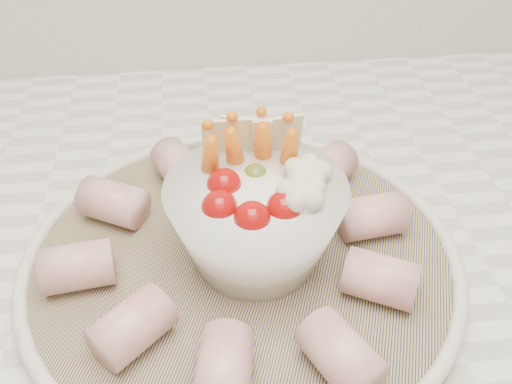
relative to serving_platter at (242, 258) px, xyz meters
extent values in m
cube|color=white|center=(0.10, 0.07, -0.03)|extent=(2.04, 0.62, 0.04)
cylinder|color=navy|center=(0.00, 0.00, 0.00)|extent=(0.47, 0.47, 0.01)
torus|color=silver|center=(0.00, 0.00, 0.00)|extent=(0.37, 0.37, 0.01)
sphere|color=#9F0A0A|center=(-0.02, -0.02, 0.08)|extent=(0.03, 0.03, 0.03)
sphere|color=#9F0A0A|center=(0.01, -0.04, 0.08)|extent=(0.03, 0.03, 0.03)
sphere|color=#9F0A0A|center=(0.03, -0.03, 0.08)|extent=(0.03, 0.03, 0.03)
sphere|color=#9F0A0A|center=(-0.01, 0.00, 0.08)|extent=(0.03, 0.03, 0.03)
sphere|color=#546E24|center=(0.01, 0.02, 0.07)|extent=(0.02, 0.02, 0.02)
cone|color=orange|center=(0.00, 0.03, 0.09)|extent=(0.03, 0.04, 0.06)
cone|color=orange|center=(0.02, 0.04, 0.09)|extent=(0.02, 0.04, 0.06)
cone|color=orange|center=(0.04, 0.03, 0.09)|extent=(0.02, 0.04, 0.06)
cone|color=orange|center=(-0.02, 0.02, 0.09)|extent=(0.02, 0.04, 0.06)
sphere|color=#EDE5CC|center=(0.05, 0.00, 0.08)|extent=(0.03, 0.03, 0.03)
sphere|color=#EDE5CC|center=(0.04, -0.02, 0.08)|extent=(0.03, 0.03, 0.03)
cube|color=beige|center=(0.01, 0.05, 0.09)|extent=(0.04, 0.02, 0.05)
cube|color=beige|center=(0.03, 0.05, 0.09)|extent=(0.04, 0.02, 0.05)
cube|color=beige|center=(0.00, 0.05, 0.09)|extent=(0.04, 0.01, 0.05)
cylinder|color=#BF5761|center=(0.12, 0.01, 0.02)|extent=(0.06, 0.04, 0.04)
cylinder|color=#BF5761|center=(0.09, 0.08, 0.02)|extent=(0.07, 0.06, 0.04)
cylinder|color=#BF5761|center=(0.02, 0.13, 0.02)|extent=(0.05, 0.06, 0.04)
cylinder|color=#BF5761|center=(-0.05, 0.11, 0.02)|extent=(0.06, 0.07, 0.04)
cylinder|color=#BF5761|center=(-0.11, 0.06, 0.02)|extent=(0.07, 0.06, 0.04)
cylinder|color=#BF5761|center=(-0.13, -0.02, 0.02)|extent=(0.06, 0.04, 0.04)
cylinder|color=#BF5761|center=(-0.09, -0.08, 0.02)|extent=(0.07, 0.06, 0.04)
cylinder|color=#BF5761|center=(-0.02, -0.12, 0.02)|extent=(0.05, 0.06, 0.04)
cylinder|color=#BF5761|center=(0.06, -0.12, 0.02)|extent=(0.06, 0.07, 0.04)
cylinder|color=#BF5761|center=(0.10, -0.06, 0.02)|extent=(0.07, 0.06, 0.04)
camera|label=1|loc=(-0.03, -0.34, 0.35)|focal=40.00mm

